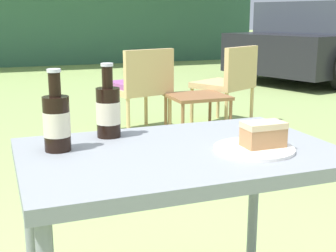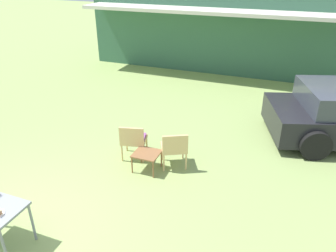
{
  "view_description": "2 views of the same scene",
  "coord_description": "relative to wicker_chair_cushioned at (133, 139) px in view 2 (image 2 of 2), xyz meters",
  "views": [
    {
      "loc": [
        -0.51,
        -1.27,
        1.14
      ],
      "look_at": [
        0.0,
        0.1,
        0.79
      ],
      "focal_mm": 50.0,
      "sensor_mm": 36.0,
      "label": 1
    },
    {
      "loc": [
        3.76,
        -2.53,
        3.92
      ],
      "look_at": [
        1.58,
        3.07,
        0.9
      ],
      "focal_mm": 35.0,
      "sensor_mm": 36.0,
      "label": 2
    }
  ],
  "objects": [
    {
      "name": "ground_plane",
      "position": [
        -0.8,
        -3.0,
        -0.48
      ],
      "size": [
        60.0,
        60.0,
        0.0
      ],
      "primitive_type": "plane",
      "color": "#8CA35B"
    },
    {
      "name": "cabin_building",
      "position": [
        0.01,
        8.54,
        0.99
      ],
      "size": [
        10.03,
        5.13,
        2.92
      ],
      "color": "#38664C",
      "rests_on": "ground_plane"
    },
    {
      "name": "wicker_chair_cushioned",
      "position": [
        0.0,
        0.0,
        0.0
      ],
      "size": [
        0.63,
        0.61,
        0.83
      ],
      "rotation": [
        0.0,
        0.0,
        3.39
      ],
      "color": "tan",
      "rests_on": "ground_plane"
    },
    {
      "name": "wicker_chair_plain",
      "position": [
        0.95,
        -0.01,
        0.0
      ],
      "size": [
        0.69,
        0.68,
        0.83
      ],
      "rotation": [
        0.0,
        0.0,
        3.62
      ],
      "color": "tan",
      "rests_on": "ground_plane"
    },
    {
      "name": "garden_side_table",
      "position": [
        0.46,
        -0.32,
        -0.12
      ],
      "size": [
        0.52,
        0.49,
        0.41
      ],
      "color": "brown",
      "rests_on": "ground_plane"
    }
  ]
}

